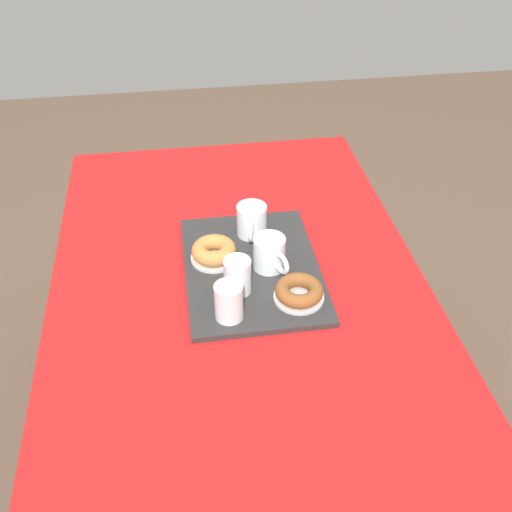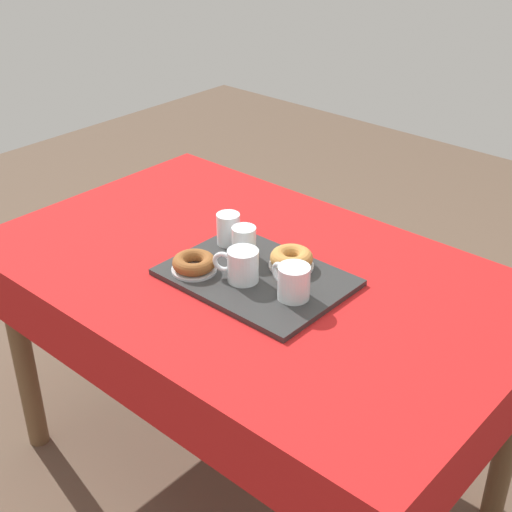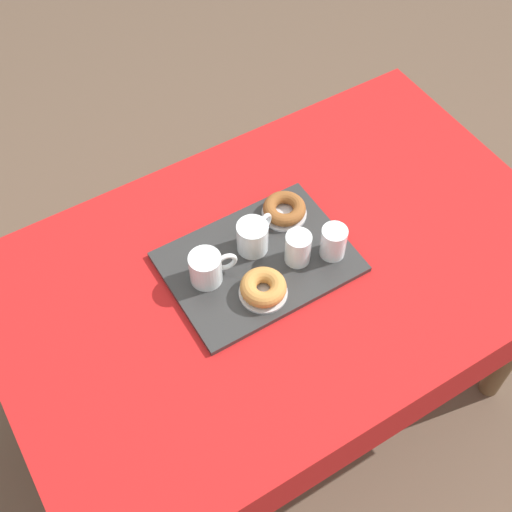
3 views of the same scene
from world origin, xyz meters
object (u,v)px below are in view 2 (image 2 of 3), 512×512
dining_table (252,300)px  sugar_donut_left (194,262)px  water_glass_far (228,230)px  donut_plate_right (291,266)px  serving_tray (256,277)px  donut_plate_left (194,269)px  sugar_donut_right (292,258)px  tea_mug_right (242,266)px  tea_mug_left (293,283)px  water_glass_near (244,244)px

dining_table → sugar_donut_left: (0.08, 0.13, 0.14)m
water_glass_far → donut_plate_right: size_ratio=0.75×
serving_tray → donut_plate_left: donut_plate_left is taller
dining_table → sugar_donut_right: bearing=-150.0°
sugar_donut_left → donut_plate_right: 0.25m
tea_mug_right → donut_plate_left: (0.12, 0.05, -0.04)m
water_glass_far → tea_mug_right: bearing=143.5°
dining_table → sugar_donut_left: size_ratio=12.94×
water_glass_far → sugar_donut_left: (-0.03, 0.16, -0.02)m
tea_mug_right → donut_plate_right: size_ratio=0.98×
serving_tray → sugar_donut_left: bearing=34.2°
tea_mug_left → sugar_donut_left: tea_mug_left is taller
serving_tray → tea_mug_right: bearing=77.3°
donut_plate_left → water_glass_far: bearing=-78.0°
water_glass_far → water_glass_near: bearing=160.8°
dining_table → donut_plate_right: size_ratio=12.27×
serving_tray → water_glass_near: size_ratio=5.14×
serving_tray → tea_mug_right: (0.01, 0.04, 0.05)m
donut_plate_right → water_glass_near: bearing=19.0°
donut_plate_right → tea_mug_right: bearing=68.7°
dining_table → donut_plate_right: bearing=-150.0°
tea_mug_left → donut_plate_left: 0.28m
donut_plate_left → donut_plate_right: bearing=-134.3°
tea_mug_left → water_glass_near: size_ratio=1.36×
water_glass_far → sugar_donut_right: size_ratio=0.79×
tea_mug_right → water_glass_near: water_glass_near is taller
sugar_donut_left → tea_mug_right: bearing=-158.9°
serving_tray → water_glass_far: size_ratio=5.14×
water_glass_near → sugar_donut_right: (-0.12, -0.04, -0.01)m
tea_mug_right → donut_plate_left: size_ratio=0.98×
serving_tray → water_glass_near: (0.08, -0.05, 0.05)m
dining_table → water_glass_near: water_glass_near is taller
tea_mug_left → water_glass_far: bearing=-17.3°
tea_mug_right → donut_plate_left: tea_mug_right is taller
tea_mug_right → donut_plate_right: (-0.05, -0.13, -0.04)m
dining_table → donut_plate_right: donut_plate_right is taller
water_glass_far → tea_mug_left: bearing=162.7°
water_glass_far → sugar_donut_right: (-0.21, -0.01, -0.01)m
tea_mug_left → water_glass_far: size_ratio=1.36×
donut_plate_left → sugar_donut_left: size_ratio=1.05×
sugar_donut_left → donut_plate_right: sugar_donut_left is taller
serving_tray → sugar_donut_right: 0.10m
donut_plate_left → donut_plate_right: 0.25m
donut_plate_right → sugar_donut_right: sugar_donut_right is taller
serving_tray → tea_mug_right: size_ratio=3.92×
tea_mug_left → sugar_donut_right: size_ratio=1.07×
serving_tray → sugar_donut_left: sugar_donut_left is taller
water_glass_far → donut_plate_left: 0.17m
dining_table → donut_plate_left: 0.19m
dining_table → water_glass_near: 0.16m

